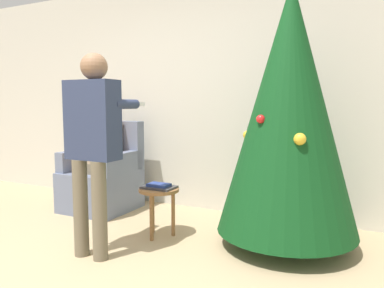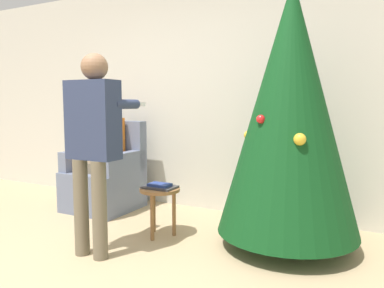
{
  "view_description": "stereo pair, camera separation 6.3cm",
  "coord_description": "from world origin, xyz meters",
  "px_view_note": "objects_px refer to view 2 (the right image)",
  "views": [
    {
      "loc": [
        1.84,
        -1.79,
        1.25
      ],
      "look_at": [
        0.47,
        0.96,
        0.92
      ],
      "focal_mm": 35.0,
      "sensor_mm": 36.0,
      "label": 1
    },
    {
      "loc": [
        1.89,
        -1.76,
        1.25
      ],
      "look_at": [
        0.47,
        0.96,
        0.92
      ],
      "focal_mm": 35.0,
      "sensor_mm": 36.0,
      "label": 2
    }
  ],
  "objects_px": {
    "side_stool": "(160,196)",
    "armchair": "(106,179)",
    "christmas_tree": "(290,109)",
    "person_standing": "(93,136)",
    "person_seated": "(104,150)"
  },
  "relations": [
    {
      "from": "person_seated",
      "to": "person_standing",
      "type": "height_order",
      "value": "person_standing"
    },
    {
      "from": "christmas_tree",
      "to": "person_seated",
      "type": "height_order",
      "value": "christmas_tree"
    },
    {
      "from": "person_standing",
      "to": "side_stool",
      "type": "distance_m",
      "value": 0.9
    },
    {
      "from": "side_stool",
      "to": "person_standing",
      "type": "bearing_deg",
      "value": -111.37
    },
    {
      "from": "person_seated",
      "to": "person_standing",
      "type": "xyz_separation_m",
      "value": [
        0.85,
        -1.1,
        0.28
      ]
    },
    {
      "from": "armchair",
      "to": "side_stool",
      "type": "relative_size",
      "value": 2.25
    },
    {
      "from": "armchair",
      "to": "person_standing",
      "type": "height_order",
      "value": "person_standing"
    },
    {
      "from": "armchair",
      "to": "person_seated",
      "type": "height_order",
      "value": "person_seated"
    },
    {
      "from": "christmas_tree",
      "to": "person_standing",
      "type": "xyz_separation_m",
      "value": [
        -1.37,
        -0.9,
        -0.22
      ]
    },
    {
      "from": "christmas_tree",
      "to": "person_standing",
      "type": "distance_m",
      "value": 1.65
    },
    {
      "from": "christmas_tree",
      "to": "person_seated",
      "type": "distance_m",
      "value": 2.28
    },
    {
      "from": "christmas_tree",
      "to": "person_standing",
      "type": "bearing_deg",
      "value": -146.69
    },
    {
      "from": "person_standing",
      "to": "side_stool",
      "type": "xyz_separation_m",
      "value": [
        0.24,
        0.61,
        -0.61
      ]
    },
    {
      "from": "side_stool",
      "to": "armchair",
      "type": "bearing_deg",
      "value": 154.74
    },
    {
      "from": "person_standing",
      "to": "armchair",
      "type": "bearing_deg",
      "value": 126.96
    }
  ]
}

